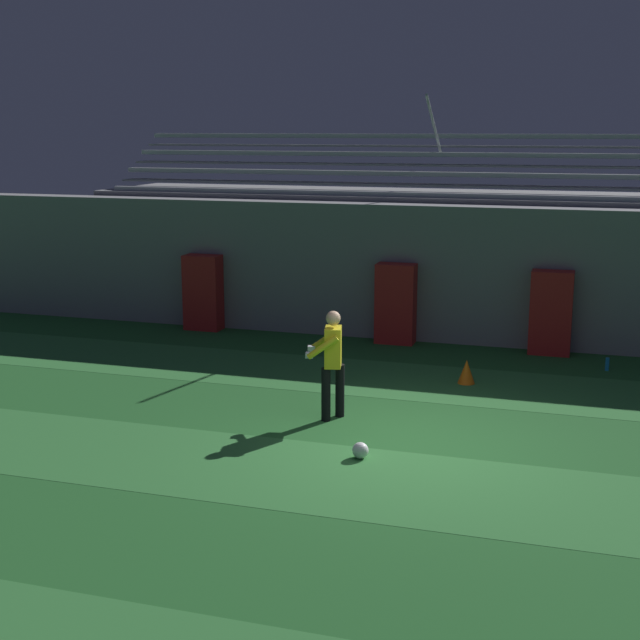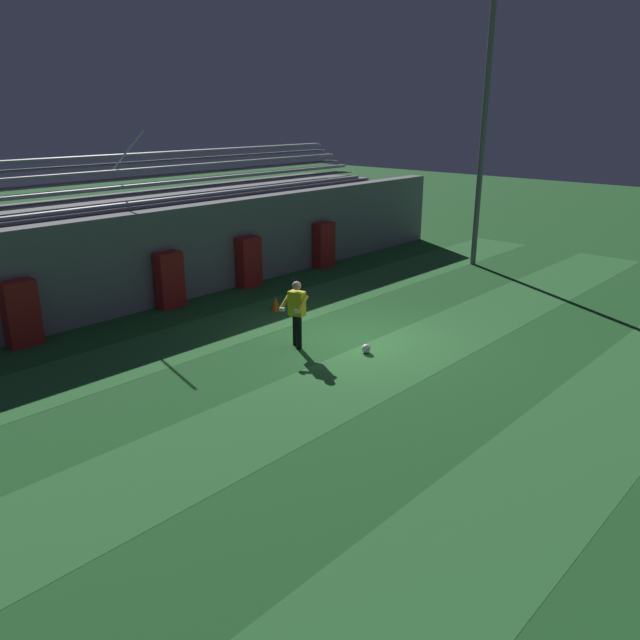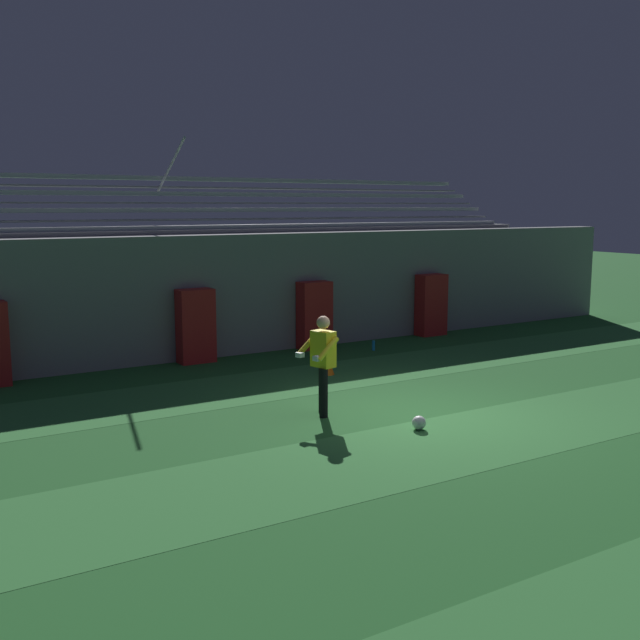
{
  "view_description": "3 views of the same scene",
  "coord_description": "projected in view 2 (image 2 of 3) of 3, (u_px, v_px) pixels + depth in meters",
  "views": [
    {
      "loc": [
        2.27,
        -11.53,
        4.32
      ],
      "look_at": [
        -1.73,
        1.36,
        1.41
      ],
      "focal_mm": 50.0,
      "sensor_mm": 36.0,
      "label": 1
    },
    {
      "loc": [
        -11.57,
        -9.2,
        5.54
      ],
      "look_at": [
        -1.52,
        -0.01,
        0.94
      ],
      "focal_mm": 35.0,
      "sensor_mm": 36.0,
      "label": 2
    },
    {
      "loc": [
        -7.79,
        -9.39,
        3.46
      ],
      "look_at": [
        -1.62,
        0.59,
        1.66
      ],
      "focal_mm": 42.0,
      "sensor_mm": 36.0,
      "label": 3
    }
  ],
  "objects": [
    {
      "name": "back_wall",
      "position": [
        199.0,
        249.0,
        19.45
      ],
      "size": [
        24.0,
        0.6,
        2.8
      ],
      "primitive_type": "cube",
      "color": "gray",
      "rests_on": "ground"
    },
    {
      "name": "soccer_ball",
      "position": [
        366.0,
        349.0,
        14.93
      ],
      "size": [
        0.22,
        0.22,
        0.22
      ],
      "primitive_type": "sphere",
      "color": "white",
      "rests_on": "ground"
    },
    {
      "name": "padding_pillar_gate_left",
      "position": [
        169.0,
        280.0,
        18.21
      ],
      "size": [
        0.8,
        0.44,
        1.64
      ],
      "primitive_type": "cube",
      "color": "#B21E1E",
      "rests_on": "ground"
    },
    {
      "name": "ground_plane",
      "position": [
        360.0,
        341.0,
        15.75
      ],
      "size": [
        80.0,
        80.0,
        0.0
      ],
      "primitive_type": "plane",
      "color": "#236028"
    },
    {
      "name": "turf_stripe_mid",
      "position": [
        405.0,
        354.0,
        14.87
      ],
      "size": [
        28.0,
        2.31,
        0.01
      ],
      "primitive_type": "cube",
      "color": "#337A38",
      "rests_on": "ground"
    },
    {
      "name": "turf_stripe_near",
      "position": [
        605.0,
        415.0,
        11.91
      ],
      "size": [
        28.0,
        2.31,
        0.01
      ],
      "primitive_type": "cube",
      "color": "#337A38",
      "rests_on": "ground"
    },
    {
      "name": "padding_pillar_far_right",
      "position": [
        324.0,
        245.0,
        22.93
      ],
      "size": [
        0.8,
        0.44,
        1.64
      ],
      "primitive_type": "cube",
      "color": "#B21E1E",
      "rests_on": "ground"
    },
    {
      "name": "bleacher_stand",
      "position": [
        162.0,
        238.0,
        20.7
      ],
      "size": [
        18.0,
        3.35,
        5.03
      ],
      "color": "gray",
      "rests_on": "ground"
    },
    {
      "name": "traffic_cone",
      "position": [
        276.0,
        304.0,
        18.05
      ],
      "size": [
        0.3,
        0.3,
        0.42
      ],
      "primitive_type": "cone",
      "color": "orange",
      "rests_on": "ground"
    },
    {
      "name": "padding_pillar_gate_right",
      "position": [
        249.0,
        262.0,
        20.36
      ],
      "size": [
        0.8,
        0.44,
        1.64
      ],
      "primitive_type": "cube",
      "color": "#B21E1E",
      "rests_on": "ground"
    },
    {
      "name": "water_bottle",
      "position": [
        293.0,
        281.0,
        20.73
      ],
      "size": [
        0.07,
        0.07,
        0.24
      ],
      "primitive_type": "cylinder",
      "color": "#1E8CD8",
      "rests_on": "ground"
    },
    {
      "name": "goalkeeper",
      "position": [
        297.0,
        310.0,
        15.03
      ],
      "size": [
        0.6,
        0.66,
        1.67
      ],
      "color": "black",
      "rests_on": "ground"
    },
    {
      "name": "floodlight_pole",
      "position": [
        486.0,
        96.0,
        21.66
      ],
      "size": [
        0.9,
        0.36,
        9.75
      ],
      "color": "slate",
      "rests_on": "ground"
    },
    {
      "name": "padding_pillar_far_left",
      "position": [
        21.0,
        313.0,
        15.21
      ],
      "size": [
        0.8,
        0.44,
        1.64
      ],
      "primitive_type": "cube",
      "color": "#B21E1E",
      "rests_on": "ground"
    },
    {
      "name": "turf_stripe_far",
      "position": [
        272.0,
        314.0,
        17.82
      ],
      "size": [
        28.0,
        2.31,
        0.01
      ],
      "primitive_type": "cube",
      "color": "#337A38",
      "rests_on": "ground"
    }
  ]
}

